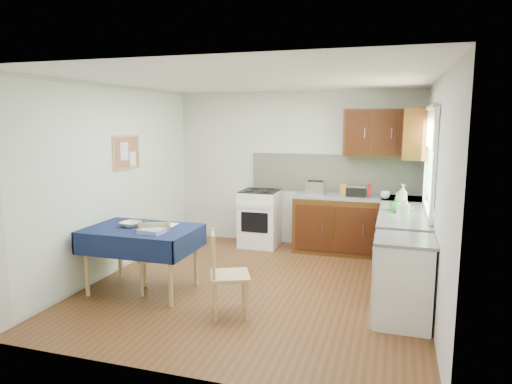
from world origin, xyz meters
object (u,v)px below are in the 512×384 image
(toaster, at_px, (315,188))
(chair_near, at_px, (225,271))
(dining_table, at_px, (142,236))
(chair_far, at_px, (156,254))
(dish_rack, at_px, (398,207))
(kettle, at_px, (403,211))
(sandwich_press, at_px, (356,191))

(toaster, bearing_deg, chair_near, -92.52)
(dining_table, xyz_separation_m, chair_far, (0.18, 0.01, -0.20))
(dining_table, bearing_deg, toaster, 69.41)
(dining_table, relative_size, dish_rack, 3.16)
(chair_far, relative_size, dish_rack, 2.21)
(chair_far, xyz_separation_m, dish_rack, (2.71, 1.47, 0.45))
(chair_far, distance_m, dish_rack, 3.12)
(chair_far, xyz_separation_m, toaster, (1.49, 2.34, 0.52))
(dish_rack, bearing_deg, kettle, -73.15)
(chair_far, xyz_separation_m, chair_near, (1.01, -0.35, 0.00))
(chair_near, xyz_separation_m, kettle, (1.76, 1.13, 0.54))
(chair_near, distance_m, toaster, 2.78)
(chair_near, height_order, dish_rack, dish_rack)
(toaster, height_order, dish_rack, toaster)
(dish_rack, bearing_deg, chair_near, -121.06)
(chair_near, xyz_separation_m, dish_rack, (1.70, 1.82, 0.45))
(dish_rack, distance_m, kettle, 0.70)
(dish_rack, bearing_deg, chair_far, -139.62)
(toaster, bearing_deg, chair_far, -114.99)
(dining_table, bearing_deg, kettle, 29.57)
(chair_far, relative_size, kettle, 3.56)
(dining_table, height_order, kettle, kettle)
(chair_far, height_order, sandwich_press, sandwich_press)
(toaster, relative_size, dish_rack, 0.69)
(sandwich_press, height_order, kettle, kettle)
(chair_far, distance_m, toaster, 2.82)
(chair_near, distance_m, kettle, 2.15)
(chair_far, distance_m, sandwich_press, 3.18)
(toaster, distance_m, dish_rack, 1.51)
(sandwich_press, bearing_deg, chair_far, -156.36)
(toaster, bearing_deg, dining_table, -117.93)
(kettle, bearing_deg, chair_far, -164.36)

